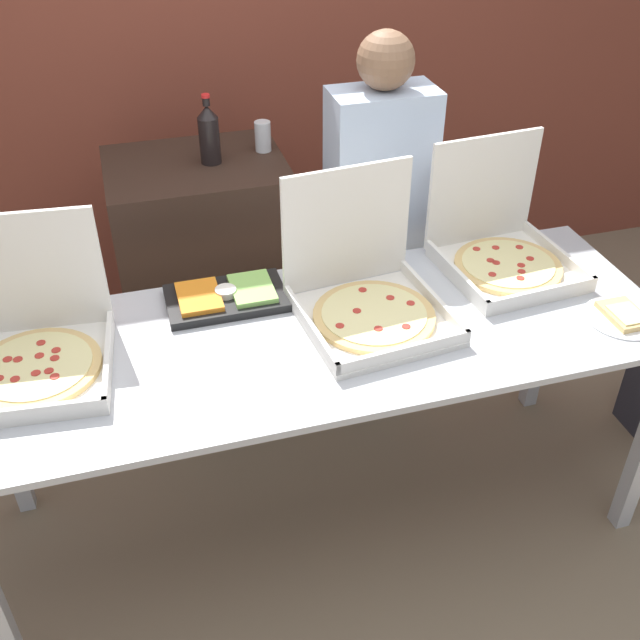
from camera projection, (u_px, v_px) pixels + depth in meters
ground_plane at (320, 513)px, 2.96m from camera, size 16.00×16.00×0.00m
brick_wall_behind at (219, 34)px, 3.46m from camera, size 10.00×0.06×2.80m
buffet_table at (320, 358)px, 2.50m from camera, size 2.32×0.83×0.90m
pizza_box_far_right at (35, 344)px, 2.26m from camera, size 0.48×0.49×0.44m
pizza_box_far_left at (367, 293)px, 2.48m from camera, size 0.50×0.52×0.46m
pizza_box_near_right at (501, 247)px, 2.73m from camera, size 0.48×0.49×0.44m
paper_plate_front_right at (624, 316)px, 2.49m from camera, size 0.26×0.26×0.03m
veggie_tray at (226, 297)px, 2.57m from camera, size 0.41×0.24×0.05m
sideboard_podium at (207, 280)px, 3.31m from camera, size 0.72×0.57×1.12m
soda_bottle at (209, 134)px, 2.92m from camera, size 0.08×0.08×0.28m
soda_can_silver at (263, 136)px, 3.05m from camera, size 0.07×0.07×0.12m
person_guest_plaid at (377, 230)px, 3.05m from camera, size 0.40×0.22×1.66m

